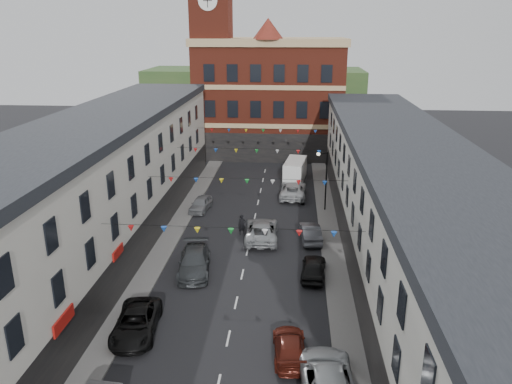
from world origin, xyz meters
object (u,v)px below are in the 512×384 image
(car_right_f, at_px, (293,190))
(pedestrian, at_px, (242,225))
(car_right_e, at_px, (310,232))
(car_left_e, at_px, (201,204))
(white_van, at_px, (295,170))
(car_right_b, at_px, (327,379))
(car_left_d, at_px, (194,262))
(car_right_d, at_px, (314,268))
(street_lamp, at_px, (324,173))
(moving_car, at_px, (262,230))
(car_left_c, at_px, (136,323))
(car_right_c, at_px, (290,347))

(car_right_f, relative_size, pedestrian, 3.23)
(car_right_e, bearing_deg, car_left_e, -37.33)
(car_right_f, height_order, white_van, white_van)
(car_right_b, bearing_deg, car_left_e, -70.91)
(car_left_d, bearing_deg, car_right_d, -8.05)
(street_lamp, xyz_separation_m, moving_car, (-5.56, -7.39, -3.08))
(street_lamp, distance_m, car_right_d, 14.35)
(car_left_d, bearing_deg, car_right_f, 60.53)
(car_left_d, relative_size, car_right_f, 0.95)
(car_left_c, distance_m, car_right_e, 18.00)
(car_left_e, height_order, car_right_e, car_right_e)
(car_right_c, relative_size, moving_car, 0.74)
(car_right_d, xyz_separation_m, pedestrian, (-6.01, 7.41, 0.17))
(car_right_b, bearing_deg, pedestrian, -76.64)
(car_right_e, height_order, car_right_f, car_right_f)
(car_left_e, bearing_deg, car_right_c, -61.10)
(car_left_c, height_order, car_right_d, car_right_d)
(car_left_c, relative_size, white_van, 0.95)
(car_left_c, relative_size, car_right_e, 1.18)
(car_right_b, bearing_deg, car_left_d, -57.93)
(car_right_e, height_order, pedestrian, pedestrian)
(car_right_b, bearing_deg, moving_car, -80.86)
(car_right_c, xyz_separation_m, white_van, (0.20, 33.68, 0.59))
(car_left_c, distance_m, car_right_c, 9.23)
(car_right_e, xyz_separation_m, moving_car, (-4.16, -0.02, 0.09))
(car_left_e, height_order, car_right_f, car_right_f)
(car_left_d, height_order, pedestrian, pedestrian)
(car_right_b, distance_m, car_right_f, 30.25)
(car_left_d, height_order, moving_car, moving_car)
(white_van, bearing_deg, car_left_e, -122.10)
(car_left_c, distance_m, car_right_f, 27.46)
(car_left_c, bearing_deg, car_right_d, 30.96)
(car_right_c, bearing_deg, car_right_e, -99.56)
(car_left_d, height_order, white_van, white_van)
(street_lamp, height_order, car_right_f, street_lamp)
(car_right_d, xyz_separation_m, car_right_f, (-1.62, 17.95, 0.08))
(car_right_e, bearing_deg, white_van, -91.41)
(car_left_d, xyz_separation_m, car_right_b, (9.10, -12.32, 0.00))
(moving_car, bearing_deg, car_right_e, 178.22)
(car_left_e, height_order, car_right_d, car_right_d)
(car_right_b, bearing_deg, street_lamp, -96.67)
(car_right_f, bearing_deg, pedestrian, 69.54)
(pedestrian, bearing_deg, street_lamp, 26.90)
(car_right_f, xyz_separation_m, white_van, (0.20, 6.26, 0.41))
(street_lamp, relative_size, car_right_d, 1.39)
(car_right_b, height_order, car_right_f, car_right_f)
(car_right_b, height_order, moving_car, moving_car)
(car_left_c, bearing_deg, street_lamp, 55.55)
(car_right_b, relative_size, car_right_f, 1.00)
(street_lamp, relative_size, car_right_e, 1.35)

